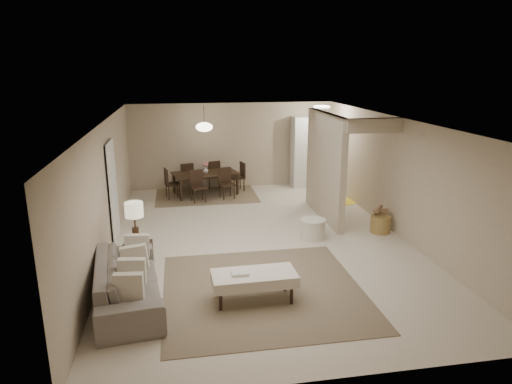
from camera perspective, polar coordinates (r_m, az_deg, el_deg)
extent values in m
plane|color=beige|center=(9.65, 0.39, -6.00)|extent=(9.00, 9.00, 0.00)
plane|color=white|center=(9.03, 0.42, 8.92)|extent=(9.00, 9.00, 0.00)
plane|color=tan|center=(13.62, -2.98, 5.83)|extent=(6.00, 0.00, 6.00)
plane|color=tan|center=(9.23, -18.25, 0.37)|extent=(0.00, 9.00, 9.00)
plane|color=tan|center=(10.22, 17.21, 1.87)|extent=(0.00, 9.00, 9.00)
cube|color=tan|center=(10.88, 8.60, 3.20)|extent=(0.15, 2.50, 2.50)
cube|color=black|center=(9.86, -17.50, -0.02)|extent=(0.04, 0.90, 2.04)
cube|color=white|center=(13.79, 6.98, 5.01)|extent=(1.20, 0.55, 2.10)
cylinder|color=white|center=(12.69, 8.22, 10.49)|extent=(0.44, 0.44, 0.05)
cube|color=brown|center=(7.60, 0.90, -12.16)|extent=(3.20, 3.20, 0.01)
imported|color=slate|center=(7.39, -15.72, -10.70)|extent=(2.45, 1.20, 0.69)
cube|color=beige|center=(7.14, -0.23, -10.74)|extent=(1.32, 0.63, 0.17)
cylinder|color=black|center=(7.00, -4.43, -13.53)|extent=(0.05, 0.05, 0.29)
cylinder|color=black|center=(7.16, 4.46, -12.81)|extent=(0.05, 0.05, 0.29)
cylinder|color=black|center=(7.38, -4.77, -11.91)|extent=(0.05, 0.05, 0.29)
cylinder|color=black|center=(7.53, 3.64, -11.27)|extent=(0.05, 0.05, 0.29)
cube|color=black|center=(8.49, -14.60, -7.81)|extent=(0.55, 0.55, 0.50)
cylinder|color=#48311E|center=(8.34, -14.79, -5.29)|extent=(0.12, 0.12, 0.30)
cylinder|color=#48311E|center=(8.25, -14.92, -3.47)|extent=(0.03, 0.03, 0.26)
cylinder|color=#F4E4C2|center=(8.19, -15.02, -2.14)|extent=(0.32, 0.32, 0.26)
cylinder|color=beige|center=(9.73, 7.08, -4.60)|extent=(0.54, 0.54, 0.42)
cylinder|color=olive|center=(10.38, 15.29, -3.90)|extent=(0.46, 0.46, 0.37)
cube|color=brown|center=(13.04, -6.24, -0.29)|extent=(2.80, 2.10, 0.01)
imported|color=black|center=(12.96, -6.28, 1.02)|extent=(1.97, 1.39, 0.63)
imported|color=white|center=(12.87, -6.33, 2.72)|extent=(0.17, 0.17, 0.16)
cube|color=yellow|center=(12.43, 10.43, -1.25)|extent=(0.98, 0.70, 0.01)
cylinder|color=#48311E|center=(12.62, -6.54, 9.56)|extent=(0.02, 0.02, 0.50)
ellipsoid|color=#FFEAC6|center=(12.66, -6.49, 8.07)|extent=(0.46, 0.46, 0.25)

